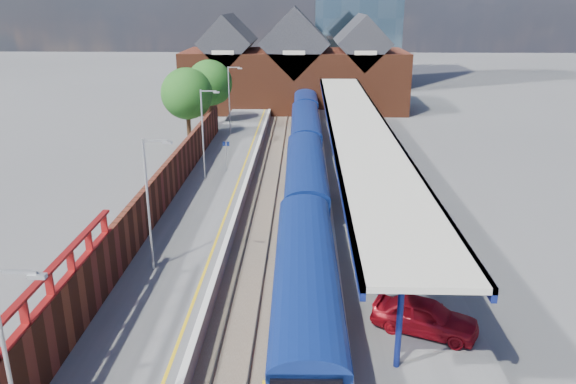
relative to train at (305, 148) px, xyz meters
name	(u,v)px	position (x,y,z in m)	size (l,w,h in m)	color
ground	(289,163)	(-1.49, 2.74, -2.12)	(240.00, 240.00, 0.00)	#5B5B5E
ballast_bed	(286,198)	(-1.49, -7.26, -2.09)	(6.00, 76.00, 0.06)	#473D33
rails	(286,197)	(-1.49, -7.26, -2.00)	(4.51, 76.00, 0.14)	slate
left_platform	(214,192)	(-6.99, -7.26, -1.62)	(5.00, 76.00, 1.00)	#565659
right_platform	(364,193)	(4.51, -7.26, -1.62)	(6.00, 76.00, 1.00)	#565659
coping_left	(244,186)	(-4.64, -7.26, -1.10)	(0.30, 76.00, 0.05)	silver
coping_right	(327,186)	(1.66, -7.26, -1.10)	(0.30, 76.00, 0.05)	silver
yellow_line	(236,186)	(-5.24, -7.26, -1.12)	(0.14, 76.00, 0.01)	yellow
train	(305,148)	(0.00, 0.00, 0.00)	(2.99, 65.93, 3.45)	navy
canopy	(358,126)	(3.99, -5.31, 3.13)	(4.50, 52.00, 4.48)	navy
lamp_post_a	(13,370)	(-7.86, -35.26, 2.87)	(1.48, 0.18, 7.00)	#A5A8AA
lamp_post_b	(150,197)	(-7.86, -21.26, 2.87)	(1.48, 0.18, 7.00)	#A5A8AA
lamp_post_c	(204,129)	(-7.86, -5.26, 2.87)	(1.48, 0.18, 7.00)	#A5A8AA
lamp_post_d	(230,96)	(-7.86, 10.74, 2.87)	(1.48, 0.18, 7.00)	#A5A8AA
platform_sign	(226,151)	(-6.49, -3.26, 0.57)	(0.55, 0.08, 2.50)	#A5A8AA
brick_wall	(157,195)	(-9.59, -13.72, 0.33)	(0.35, 50.00, 3.86)	#572717
station_building	(295,69)	(-1.49, 30.74, 3.33)	(30.00, 12.12, 13.78)	#572717
tree_near	(188,95)	(-11.84, 8.64, 3.23)	(5.20, 5.20, 8.10)	#382314
tree_far	(211,84)	(-10.84, 16.64, 3.23)	(5.20, 5.20, 8.10)	#382314
parked_car_red	(425,316)	(5.04, -26.83, -0.37)	(1.78, 4.43, 1.51)	maroon
parked_car_silver	(425,230)	(7.01, -17.13, -0.48)	(1.36, 3.91, 1.29)	silver
parked_car_dark	(380,190)	(5.24, -10.07, -0.42)	(1.96, 4.82, 1.40)	black
parked_car_blue	(404,207)	(6.41, -13.42, -0.45)	(2.21, 4.80, 1.33)	navy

